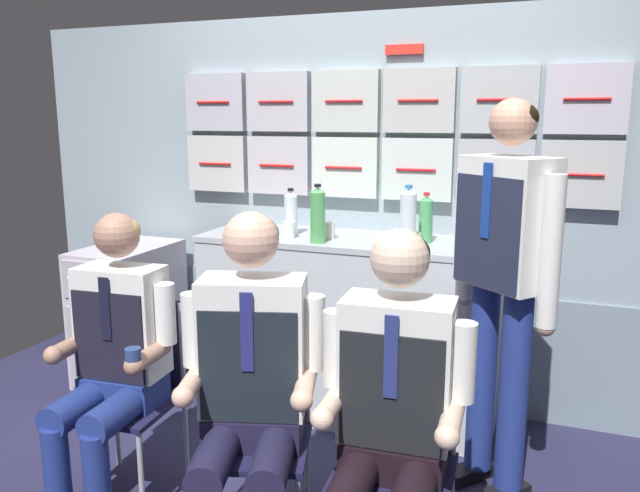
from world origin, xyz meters
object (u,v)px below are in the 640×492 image
at_px(service_trolley, 130,312).
at_px(crew_member_right, 392,407).
at_px(folding_chair_left, 137,375).
at_px(coffee_cup_white, 289,229).
at_px(water_bottle_tall, 291,213).
at_px(folding_chair_center, 258,411).
at_px(crew_member_left, 112,352).
at_px(crew_member_center, 250,377).
at_px(folding_chair_right, 399,438).
at_px(crew_member_standing, 504,267).

xyz_separation_m(service_trolley, crew_member_right, (1.89, -1.12, 0.23)).
bearing_deg(folding_chair_left, coffee_cup_white, 67.90).
bearing_deg(service_trolley, water_bottle_tall, 6.85).
bearing_deg(service_trolley, folding_chair_center, -35.59).
bearing_deg(folding_chair_left, crew_member_left, -85.86).
bearing_deg(water_bottle_tall, coffee_cup_white, -72.37).
xyz_separation_m(folding_chair_center, crew_member_right, (0.56, -0.17, 0.19)).
bearing_deg(crew_member_right, folding_chair_center, 163.45).
relative_size(folding_chair_left, crew_member_right, 0.65).
height_order(folding_chair_center, coffee_cup_white, coffee_cup_white).
relative_size(folding_chair_left, crew_member_left, 0.67).
height_order(folding_chair_center, crew_member_center, crew_member_center).
xyz_separation_m(crew_member_left, crew_member_right, (1.20, -0.12, 0.02)).
relative_size(crew_member_left, folding_chair_right, 1.49).
bearing_deg(crew_member_right, crew_member_center, 177.97).
xyz_separation_m(crew_member_right, crew_member_standing, (0.26, 0.78, 0.31)).
xyz_separation_m(service_trolley, folding_chair_center, (1.33, -0.95, 0.04)).
xyz_separation_m(folding_chair_right, crew_member_standing, (0.27, 0.62, 0.50)).
bearing_deg(folding_chair_left, crew_member_right, -13.09).
height_order(folding_chair_left, crew_member_center, crew_member_center).
bearing_deg(folding_chair_left, crew_member_standing, 18.80).
bearing_deg(crew_member_standing, folding_chair_center, -143.30).
bearing_deg(crew_member_right, crew_member_left, 174.23).
height_order(folding_chair_left, crew_member_standing, crew_member_standing).
height_order(crew_member_center, coffee_cup_white, crew_member_center).
xyz_separation_m(crew_member_left, coffee_cup_white, (0.34, 1.02, 0.36)).
distance_m(service_trolley, water_bottle_tall, 1.19).
height_order(crew_member_right, crew_member_standing, crew_member_standing).
relative_size(folding_chair_left, folding_chair_center, 1.00).
distance_m(service_trolley, crew_member_left, 1.23).
bearing_deg(crew_member_standing, coffee_cup_white, 162.16).
bearing_deg(folding_chair_right, crew_member_left, -178.24).
bearing_deg(crew_member_center, folding_chair_left, 159.18).
distance_m(service_trolley, coffee_cup_white, 1.17).
xyz_separation_m(folding_chair_left, folding_chair_center, (0.65, -0.11, 0.00)).
xyz_separation_m(crew_member_center, crew_member_right, (0.52, -0.02, -0.02)).
xyz_separation_m(crew_member_standing, coffee_cup_white, (-1.12, 0.36, 0.03)).
xyz_separation_m(folding_chair_left, crew_member_standing, (1.47, 0.50, 0.50)).
bearing_deg(crew_member_center, crew_member_standing, 44.44).
relative_size(service_trolley, crew_member_standing, 0.51).
xyz_separation_m(crew_member_left, folding_chair_center, (0.63, 0.05, -0.17)).
xyz_separation_m(water_bottle_tall, coffee_cup_white, (0.03, -0.09, -0.07)).
bearing_deg(folding_chair_center, crew_member_right, -16.55).
bearing_deg(crew_member_center, folding_chair_right, 15.30).
height_order(folding_chair_left, folding_chair_right, same).
relative_size(folding_chair_center, crew_member_right, 0.65).
height_order(water_bottle_tall, coffee_cup_white, water_bottle_tall).
distance_m(folding_chair_center, crew_member_standing, 1.14).
distance_m(service_trolley, crew_member_center, 1.77).
height_order(crew_member_left, folding_chair_center, crew_member_left).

